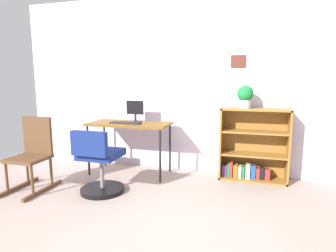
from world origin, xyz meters
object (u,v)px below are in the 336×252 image
(monitor, at_px, (135,111))
(rocking_chair, at_px, (33,153))
(desk, at_px, (129,127))
(potted_plant_on_shelf, at_px, (245,96))
(office_chair, at_px, (99,165))
(keyboard, at_px, (126,123))
(bookshelf_low, at_px, (252,148))

(monitor, xyz_separation_m, rocking_chair, (-0.94, -0.97, -0.44))
(desk, distance_m, potted_plant_on_shelf, 1.62)
(desk, xyz_separation_m, office_chair, (-0.04, -0.77, -0.33))
(office_chair, xyz_separation_m, rocking_chair, (-0.85, -0.08, 0.11))
(keyboard, xyz_separation_m, rocking_chair, (-0.87, -0.79, -0.29))
(monitor, height_order, office_chair, monitor)
(monitor, bearing_deg, bookshelf_low, 4.91)
(monitor, bearing_deg, potted_plant_on_shelf, 3.03)
(keyboard, relative_size, rocking_chair, 0.49)
(monitor, xyz_separation_m, bookshelf_low, (1.62, 0.14, -0.46))
(office_chair, xyz_separation_m, potted_plant_on_shelf, (1.59, 0.96, 0.78))
(potted_plant_on_shelf, bearing_deg, bookshelf_low, 26.38)
(rocking_chair, relative_size, potted_plant_on_shelf, 2.99)
(bookshelf_low, bearing_deg, monitor, -175.09)
(monitor, height_order, potted_plant_on_shelf, potted_plant_on_shelf)
(desk, bearing_deg, rocking_chair, -136.22)
(desk, distance_m, rocking_chair, 1.26)
(desk, bearing_deg, office_chair, -93.16)
(desk, bearing_deg, potted_plant_on_shelf, 7.03)
(keyboard, height_order, office_chair, office_chair)
(bookshelf_low, bearing_deg, rocking_chair, -156.58)
(desk, height_order, monitor, monitor)
(rocking_chair, xyz_separation_m, bookshelf_low, (2.56, 1.11, -0.02))
(desk, xyz_separation_m, bookshelf_low, (1.66, 0.25, -0.24))
(monitor, xyz_separation_m, keyboard, (-0.07, -0.18, -0.15))
(keyboard, bearing_deg, potted_plant_on_shelf, 9.43)
(keyboard, xyz_separation_m, office_chair, (-0.02, -0.70, -0.40))
(keyboard, distance_m, potted_plant_on_shelf, 1.63)
(keyboard, relative_size, bookshelf_low, 0.45)
(desk, distance_m, office_chair, 0.84)
(desk, distance_m, bookshelf_low, 1.70)
(keyboard, bearing_deg, monitor, 69.54)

